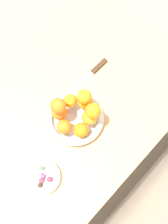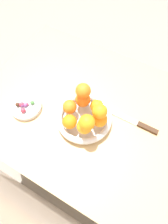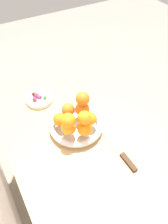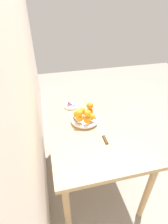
{
  "view_description": "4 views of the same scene",
  "coord_description": "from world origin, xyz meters",
  "px_view_note": "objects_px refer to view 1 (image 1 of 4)",
  "views": [
    {
      "loc": [
        0.28,
        0.35,
        1.86
      ],
      "look_at": [
        0.0,
        0.09,
        0.84
      ],
      "focal_mm": 45.0,
      "sensor_mm": 36.0,
      "label": 1
    },
    {
      "loc": [
        -0.13,
        0.35,
        1.44
      ],
      "look_at": [
        0.03,
        0.07,
        0.84
      ],
      "focal_mm": 28.0,
      "sensor_mm": 36.0,
      "label": 2
    },
    {
      "loc": [
        -0.53,
        0.35,
        1.51
      ],
      "look_at": [
        -0.0,
        0.05,
        0.87
      ],
      "focal_mm": 35.0,
      "sensor_mm": 36.0,
      "label": 3
    },
    {
      "loc": [
        -1.12,
        0.35,
        1.67
      ],
      "look_at": [
        0.03,
        0.07,
        0.85
      ],
      "focal_mm": 28.0,
      "sensor_mm": 36.0,
      "label": 4
    }
  ],
  "objects_px": {
    "fruit_bowl": "(75,118)",
    "orange_8": "(84,97)",
    "orange_2": "(64,127)",
    "candy_ball_2": "(41,181)",
    "knife": "(90,75)",
    "orange_0": "(70,101)",
    "candy_ball_1": "(43,175)",
    "candy_ball_3": "(41,180)",
    "orange_3": "(81,130)",
    "orange_6": "(58,106)",
    "orange_1": "(59,112)",
    "dining_table": "(70,112)",
    "orange_4": "(90,117)",
    "candy_dish": "(43,177)",
    "candy_ball_0": "(42,180)",
    "candy_ball_7": "(42,168)",
    "candy_ball_5": "(40,185)",
    "candy_ball_4": "(50,179)",
    "orange_7": "(93,111)",
    "candy_ball_6": "(43,176)"
  },
  "relations": [
    {
      "from": "orange_2",
      "to": "candy_ball_2",
      "type": "xyz_separation_m",
      "value": [
        0.21,
        0.08,
        -0.04
      ]
    },
    {
      "from": "orange_8",
      "to": "orange_7",
      "type": "bearing_deg",
      "value": 73.12
    },
    {
      "from": "fruit_bowl",
      "to": "orange_0",
      "type": "relative_size",
      "value": 4.21
    },
    {
      "from": "orange_4",
      "to": "candy_ball_1",
      "type": "bearing_deg",
      "value": 3.62
    },
    {
      "from": "candy_ball_0",
      "to": "candy_ball_6",
      "type": "relative_size",
      "value": 1.07
    },
    {
      "from": "candy_ball_0",
      "to": "candy_ball_3",
      "type": "distance_m",
      "value": 0.0
    },
    {
      "from": "orange_3",
      "to": "candy_ball_6",
      "type": "height_order",
      "value": "orange_3"
    },
    {
      "from": "orange_3",
      "to": "candy_ball_4",
      "type": "bearing_deg",
      "value": 10.43
    },
    {
      "from": "orange_3",
      "to": "orange_6",
      "type": "relative_size",
      "value": 0.97
    },
    {
      "from": "candy_dish",
      "to": "candy_ball_5",
      "type": "relative_size",
      "value": 7.33
    },
    {
      "from": "candy_ball_2",
      "to": "knife",
      "type": "xyz_separation_m",
      "value": [
        -0.47,
        -0.18,
        -0.03
      ]
    },
    {
      "from": "orange_4",
      "to": "candy_ball_1",
      "type": "height_order",
      "value": "orange_4"
    },
    {
      "from": "orange_6",
      "to": "orange_0",
      "type": "bearing_deg",
      "value": -178.31
    },
    {
      "from": "candy_ball_1",
      "to": "candy_ball_3",
      "type": "bearing_deg",
      "value": 34.08
    },
    {
      "from": "candy_dish",
      "to": "orange_3",
      "type": "relative_size",
      "value": 2.33
    },
    {
      "from": "candy_ball_1",
      "to": "candy_ball_5",
      "type": "xyz_separation_m",
      "value": [
        0.03,
        0.02,
        0.0
      ]
    },
    {
      "from": "fruit_bowl",
      "to": "orange_3",
      "type": "xyz_separation_m",
      "value": [
        0.03,
        0.06,
        0.05
      ]
    },
    {
      "from": "candy_ball_7",
      "to": "candy_ball_0",
      "type": "bearing_deg",
      "value": 45.16
    },
    {
      "from": "candy_ball_0",
      "to": "candy_ball_7",
      "type": "height_order",
      "value": "same"
    },
    {
      "from": "knife",
      "to": "orange_6",
      "type": "bearing_deg",
      "value": 11.0
    },
    {
      "from": "orange_6",
      "to": "orange_8",
      "type": "xyz_separation_m",
      "value": [
        -0.1,
        0.05,
        -0.0
      ]
    },
    {
      "from": "orange_0",
      "to": "candy_ball_0",
      "type": "relative_size",
      "value": 3.03
    },
    {
      "from": "fruit_bowl",
      "to": "orange_8",
      "type": "distance_m",
      "value": 0.13
    },
    {
      "from": "orange_3",
      "to": "candy_ball_5",
      "type": "relative_size",
      "value": 3.14
    },
    {
      "from": "orange_1",
      "to": "candy_ball_7",
      "type": "distance_m",
      "value": 0.23
    },
    {
      "from": "candy_ball_2",
      "to": "candy_ball_5",
      "type": "xyz_separation_m",
      "value": [
        0.01,
        0.01,
        0.0
      ]
    },
    {
      "from": "orange_2",
      "to": "orange_1",
      "type": "bearing_deg",
      "value": -119.18
    },
    {
      "from": "orange_0",
      "to": "knife",
      "type": "xyz_separation_m",
      "value": [
        -0.17,
        -0.04,
        -0.06
      ]
    },
    {
      "from": "orange_1",
      "to": "candy_ball_5",
      "type": "xyz_separation_m",
      "value": [
        0.25,
        0.14,
        -0.04
      ]
    },
    {
      "from": "fruit_bowl",
      "to": "candy_ball_4",
      "type": "xyz_separation_m",
      "value": [
        0.25,
        0.1,
        0.01
      ]
    },
    {
      "from": "fruit_bowl",
      "to": "candy_ball_0",
      "type": "distance_m",
      "value": 0.28
    },
    {
      "from": "candy_ball_4",
      "to": "orange_7",
      "type": "bearing_deg",
      "value": -171.12
    },
    {
      "from": "candy_ball_1",
      "to": "candy_ball_4",
      "type": "distance_m",
      "value": 0.03
    },
    {
      "from": "candy_ball_7",
      "to": "candy_ball_2",
      "type": "bearing_deg",
      "value": 42.29
    },
    {
      "from": "candy_dish",
      "to": "orange_8",
      "type": "xyz_separation_m",
      "value": [
        -0.32,
        -0.08,
        0.12
      ]
    },
    {
      "from": "fruit_bowl",
      "to": "orange_0",
      "type": "distance_m",
      "value": 0.08
    },
    {
      "from": "orange_2",
      "to": "candy_ball_6",
      "type": "height_order",
      "value": "orange_2"
    },
    {
      "from": "orange_4",
      "to": "candy_ball_2",
      "type": "bearing_deg",
      "value": 6.01
    },
    {
      "from": "candy_dish",
      "to": "orange_2",
      "type": "xyz_separation_m",
      "value": [
        -0.19,
        -0.07,
        0.06
      ]
    },
    {
      "from": "orange_2",
      "to": "orange_4",
      "type": "bearing_deg",
      "value": 154.98
    },
    {
      "from": "candy_ball_0",
      "to": "dining_table",
      "type": "bearing_deg",
      "value": -153.67
    },
    {
      "from": "candy_ball_3",
      "to": "orange_4",
      "type": "bearing_deg",
      "value": -174.4
    },
    {
      "from": "orange_1",
      "to": "candy_ball_3",
      "type": "distance_m",
      "value": 0.27
    },
    {
      "from": "fruit_bowl",
      "to": "candy_ball_5",
      "type": "bearing_deg",
      "value": 17.55
    },
    {
      "from": "candy_ball_4",
      "to": "knife",
      "type": "bearing_deg",
      "value": -155.72
    },
    {
      "from": "orange_2",
      "to": "orange_3",
      "type": "relative_size",
      "value": 1.01
    },
    {
      "from": "orange_0",
      "to": "orange_2",
      "type": "relative_size",
      "value": 0.95
    },
    {
      "from": "dining_table",
      "to": "candy_ball_6",
      "type": "xyz_separation_m",
      "value": [
        0.28,
        0.14,
        0.12
      ]
    },
    {
      "from": "orange_4",
      "to": "candy_ball_4",
      "type": "xyz_separation_m",
      "value": [
        0.28,
        0.05,
        -0.04
      ]
    },
    {
      "from": "dining_table",
      "to": "orange_4",
      "type": "height_order",
      "value": "orange_4"
    }
  ]
}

